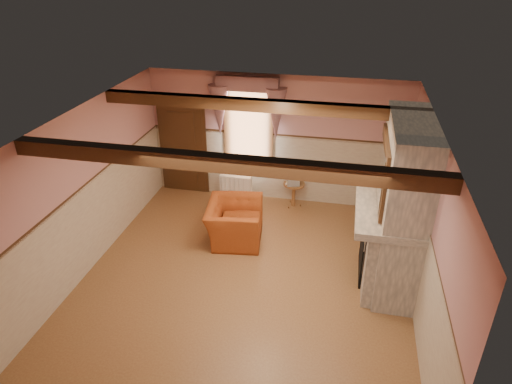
% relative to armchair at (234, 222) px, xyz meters
% --- Properties ---
extents(floor, '(5.50, 6.00, 0.01)m').
position_rel_armchair_xyz_m(floor, '(0.48, -1.16, -0.38)').
color(floor, brown).
rests_on(floor, ground).
extents(ceiling, '(5.50, 6.00, 0.01)m').
position_rel_armchair_xyz_m(ceiling, '(0.48, -1.16, 2.42)').
color(ceiling, silver).
rests_on(ceiling, wall_back).
extents(wall_back, '(5.50, 0.02, 2.80)m').
position_rel_armchair_xyz_m(wall_back, '(0.48, 1.84, 1.02)').
color(wall_back, tan).
rests_on(wall_back, floor).
extents(wall_front, '(5.50, 0.02, 2.80)m').
position_rel_armchair_xyz_m(wall_front, '(0.48, -4.16, 1.02)').
color(wall_front, tan).
rests_on(wall_front, floor).
extents(wall_left, '(0.02, 6.00, 2.80)m').
position_rel_armchair_xyz_m(wall_left, '(-2.27, -1.16, 1.02)').
color(wall_left, tan).
rests_on(wall_left, floor).
extents(wall_right, '(0.02, 6.00, 2.80)m').
position_rel_armchair_xyz_m(wall_right, '(3.23, -1.16, 1.02)').
color(wall_right, tan).
rests_on(wall_right, floor).
extents(wainscot, '(5.50, 6.00, 1.50)m').
position_rel_armchair_xyz_m(wainscot, '(0.48, -1.16, 0.37)').
color(wainscot, beige).
rests_on(wainscot, floor).
extents(chair_rail, '(5.50, 6.00, 0.08)m').
position_rel_armchair_xyz_m(chair_rail, '(0.48, -1.16, 1.12)').
color(chair_rail, black).
rests_on(chair_rail, wainscot).
extents(firebox, '(0.20, 0.95, 0.90)m').
position_rel_armchair_xyz_m(firebox, '(2.48, -0.56, 0.07)').
color(firebox, black).
rests_on(firebox, floor).
extents(armchair, '(1.16, 1.28, 0.75)m').
position_rel_armchair_xyz_m(armchair, '(0.00, 0.00, 0.00)').
color(armchair, '#994219').
rests_on(armchair, floor).
extents(side_table, '(0.46, 0.46, 0.55)m').
position_rel_armchair_xyz_m(side_table, '(0.94, 1.54, -0.10)').
color(side_table, brown).
rests_on(side_table, floor).
extents(book_stack, '(0.34, 0.38, 0.20)m').
position_rel_armchair_xyz_m(book_stack, '(0.91, 1.52, 0.27)').
color(book_stack, '#B7AD8C').
rests_on(book_stack, side_table).
extents(radiator, '(0.71, 0.20, 0.60)m').
position_rel_armchair_xyz_m(radiator, '(-0.36, 1.54, -0.08)').
color(radiator, white).
rests_on(radiator, floor).
extents(bowl, '(0.32, 0.32, 0.08)m').
position_rel_armchair_xyz_m(bowl, '(2.72, -0.42, 1.08)').
color(bowl, brown).
rests_on(bowl, mantel).
extents(mantel_clock, '(0.14, 0.24, 0.20)m').
position_rel_armchair_xyz_m(mantel_clock, '(2.72, 0.19, 1.14)').
color(mantel_clock, black).
rests_on(mantel_clock, mantel).
extents(oil_lamp, '(0.11, 0.11, 0.28)m').
position_rel_armchair_xyz_m(oil_lamp, '(2.72, -0.18, 1.18)').
color(oil_lamp, '#BA8F34').
rests_on(oil_lamp, mantel).
extents(candle_red, '(0.06, 0.06, 0.16)m').
position_rel_armchair_xyz_m(candle_red, '(2.72, -1.02, 1.12)').
color(candle_red, '#B32A16').
rests_on(candle_red, mantel).
extents(jar_yellow, '(0.06, 0.06, 0.12)m').
position_rel_armchair_xyz_m(jar_yellow, '(2.72, -1.02, 1.10)').
color(jar_yellow, yellow).
rests_on(jar_yellow, mantel).
extents(fireplace, '(0.85, 2.00, 2.80)m').
position_rel_armchair_xyz_m(fireplace, '(2.90, -0.56, 1.02)').
color(fireplace, gray).
rests_on(fireplace, floor).
extents(mantel, '(1.05, 2.05, 0.12)m').
position_rel_armchair_xyz_m(mantel, '(2.72, -0.56, 0.98)').
color(mantel, gray).
rests_on(mantel, fireplace).
extents(overmantel_mirror, '(0.06, 1.44, 1.04)m').
position_rel_armchair_xyz_m(overmantel_mirror, '(2.54, -0.56, 1.59)').
color(overmantel_mirror, silver).
rests_on(overmantel_mirror, fireplace).
extents(door, '(1.10, 0.10, 2.10)m').
position_rel_armchair_xyz_m(door, '(-1.62, 1.78, 0.67)').
color(door, black).
rests_on(door, floor).
extents(window, '(1.06, 0.08, 2.02)m').
position_rel_armchair_xyz_m(window, '(-0.12, 1.81, 1.27)').
color(window, white).
rests_on(window, wall_back).
extents(window_drapes, '(1.30, 0.14, 1.40)m').
position_rel_armchair_xyz_m(window_drapes, '(-0.12, 1.72, 1.87)').
color(window_drapes, gray).
rests_on(window_drapes, wall_back).
extents(ceiling_beam_front, '(5.50, 0.18, 0.20)m').
position_rel_armchair_xyz_m(ceiling_beam_front, '(0.48, -2.36, 2.32)').
color(ceiling_beam_front, black).
rests_on(ceiling_beam_front, ceiling).
extents(ceiling_beam_back, '(5.50, 0.18, 0.20)m').
position_rel_armchair_xyz_m(ceiling_beam_back, '(0.48, 0.04, 2.32)').
color(ceiling_beam_back, black).
rests_on(ceiling_beam_back, ceiling).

